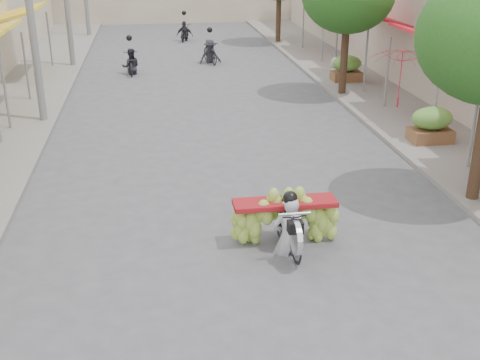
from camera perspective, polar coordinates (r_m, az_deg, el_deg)
name	(u,v)px	position (r m, az deg, el deg)	size (l,w,h in m)	color
ground	(280,325)	(9.90, 3.80, -13.58)	(120.00, 120.00, 0.00)	#525257
sidewalk_left	(12,100)	(24.09, -20.81, 7.11)	(4.00, 60.00, 0.12)	gray
sidewalk_right	(372,87)	(25.12, 12.45, 8.63)	(4.00, 60.00, 0.12)	gray
produce_crate_mid	(432,122)	(18.45, 17.73, 5.27)	(1.20, 0.88, 1.16)	brown
produce_crate_far	(347,66)	(25.64, 10.09, 10.57)	(1.20, 0.88, 1.16)	brown
banana_motorbike	(287,215)	(11.75, 4.50, -3.29)	(2.20, 1.84, 2.21)	black
market_umbrella	(404,48)	(19.56, 15.30, 12.02)	(2.20, 2.20, 1.90)	red
pedestrian	(336,58)	(26.28, 9.14, 11.40)	(0.91, 0.88, 1.62)	silver
bg_motorbike_a	(130,57)	(27.45, -10.35, 11.38)	(0.80, 1.63, 1.95)	black
bg_motorbike_b	(210,46)	(29.35, -2.87, 12.58)	(1.16, 1.91, 1.95)	black
bg_motorbike_c	(184,27)	(35.88, -5.29, 14.25)	(1.08, 1.74, 1.95)	black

